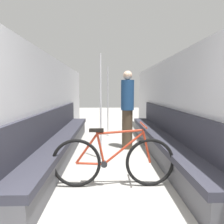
{
  "coord_description": "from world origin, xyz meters",
  "views": [
    {
      "loc": [
        -0.11,
        -0.88,
        1.36
      ],
      "look_at": [
        0.01,
        3.69,
        0.87
      ],
      "focal_mm": 32.0,
      "sensor_mm": 36.0,
      "label": 1
    }
  ],
  "objects_px": {
    "passenger_standing": "(127,109)",
    "grab_pole_far": "(108,103)",
    "bench_seat_row_right": "(162,141)",
    "bicycle": "(113,161)",
    "grab_pole_near": "(101,109)",
    "bench_seat_row_left": "(61,141)"
  },
  "relations": [
    {
      "from": "bench_seat_row_left",
      "to": "bench_seat_row_right",
      "type": "xyz_separation_m",
      "value": [
        2.12,
        0.0,
        0.0
      ]
    },
    {
      "from": "bicycle",
      "to": "passenger_standing",
      "type": "xyz_separation_m",
      "value": [
        0.39,
        1.89,
        0.57
      ]
    },
    {
      "from": "bicycle",
      "to": "grab_pole_near",
      "type": "xyz_separation_m",
      "value": [
        -0.21,
        1.18,
        0.63
      ]
    },
    {
      "from": "passenger_standing",
      "to": "bicycle",
      "type": "bearing_deg",
      "value": 138.29
    },
    {
      "from": "bench_seat_row_left",
      "to": "grab_pole_far",
      "type": "height_order",
      "value": "grab_pole_far"
    },
    {
      "from": "bench_seat_row_right",
      "to": "grab_pole_far",
      "type": "height_order",
      "value": "grab_pole_far"
    },
    {
      "from": "bench_seat_row_left",
      "to": "grab_pole_far",
      "type": "bearing_deg",
      "value": 62.69
    },
    {
      "from": "bench_seat_row_left",
      "to": "grab_pole_far",
      "type": "relative_size",
      "value": 2.33
    },
    {
      "from": "bicycle",
      "to": "grab_pole_near",
      "type": "relative_size",
      "value": 0.84
    },
    {
      "from": "grab_pole_far",
      "to": "bench_seat_row_left",
      "type": "bearing_deg",
      "value": -117.31
    },
    {
      "from": "bicycle",
      "to": "passenger_standing",
      "type": "relative_size",
      "value": 0.96
    },
    {
      "from": "bench_seat_row_right",
      "to": "passenger_standing",
      "type": "relative_size",
      "value": 2.65
    },
    {
      "from": "grab_pole_near",
      "to": "grab_pole_far",
      "type": "distance_m",
      "value": 2.09
    },
    {
      "from": "passenger_standing",
      "to": "grab_pole_far",
      "type": "bearing_deg",
      "value": -11.87
    },
    {
      "from": "bicycle",
      "to": "bench_seat_row_right",
      "type": "bearing_deg",
      "value": 39.2
    },
    {
      "from": "passenger_standing",
      "to": "bench_seat_row_left",
      "type": "bearing_deg",
      "value": 80.65
    },
    {
      "from": "bicycle",
      "to": "passenger_standing",
      "type": "bearing_deg",
      "value": 66.08
    },
    {
      "from": "bench_seat_row_right",
      "to": "grab_pole_near",
      "type": "relative_size",
      "value": 2.33
    },
    {
      "from": "bench_seat_row_left",
      "to": "bicycle",
      "type": "height_order",
      "value": "bench_seat_row_left"
    },
    {
      "from": "bench_seat_row_right",
      "to": "grab_pole_near",
      "type": "bearing_deg",
      "value": -172.3
    },
    {
      "from": "bench_seat_row_left",
      "to": "bench_seat_row_right",
      "type": "bearing_deg",
      "value": 0.0
    },
    {
      "from": "bench_seat_row_right",
      "to": "bicycle",
      "type": "relative_size",
      "value": 2.77
    }
  ]
}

